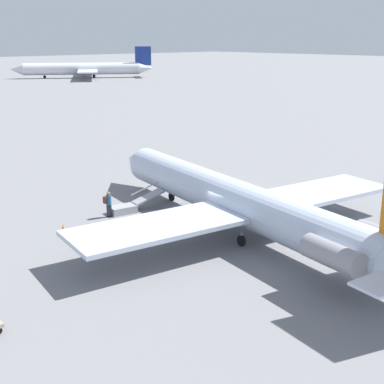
% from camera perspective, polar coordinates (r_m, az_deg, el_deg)
% --- Properties ---
extents(ground_plane, '(600.00, 600.00, 0.00)m').
position_cam_1_polar(ground_plane, '(33.40, 4.40, -4.10)').
color(ground_plane, slate).
extents(airplane_main, '(29.03, 22.17, 6.70)m').
position_cam_1_polar(airplane_main, '(32.07, 5.47, -1.21)').
color(airplane_main, silver).
rests_on(airplane_main, ground).
extents(airplane_far_left, '(29.27, 36.92, 8.89)m').
position_cam_1_polar(airplane_far_left, '(163.30, -11.36, 12.78)').
color(airplane_far_left, silver).
rests_on(airplane_far_left, ground).
extents(boarding_stairs, '(1.66, 4.13, 1.68)m').
position_cam_1_polar(boarding_stairs, '(36.92, -6.83, -1.56)').
color(boarding_stairs, '#99999E').
rests_on(boarding_stairs, ground).
extents(passenger, '(0.38, 0.56, 1.74)m').
position_cam_1_polar(passenger, '(35.88, -8.92, -1.12)').
color(passenger, '#23232D').
rests_on(passenger, ground).
extents(traffic_cone_near_stairs, '(0.48, 0.48, 0.53)m').
position_cam_1_polar(traffic_cone_near_stairs, '(33.80, -13.56, -3.84)').
color(traffic_cone_near_stairs, black).
rests_on(traffic_cone_near_stairs, ground).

